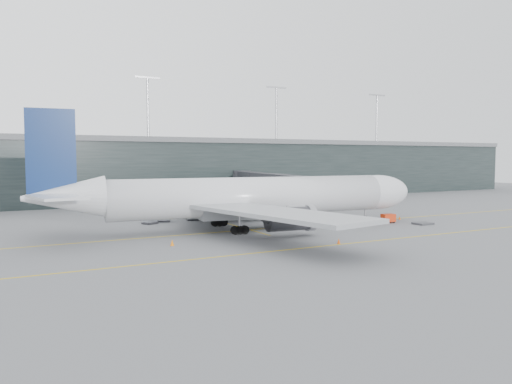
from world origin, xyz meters
name	(u,v)px	position (x,y,z in m)	size (l,w,h in m)	color
ground	(207,229)	(0.00, 0.00, 0.00)	(320.00, 320.00, 0.00)	slate
taxiline_a	(218,232)	(0.00, -4.00, 0.01)	(160.00, 0.25, 0.02)	gold
taxiline_b	(275,251)	(0.00, -20.00, 0.01)	(160.00, 0.25, 0.02)	gold
taxiline_lead_main	(191,213)	(5.00, 20.00, 0.01)	(0.25, 60.00, 0.02)	gold
terminal	(118,169)	(0.00, 58.00, 7.62)	(240.00, 36.00, 29.00)	black
main_aircraft	(249,197)	(5.45, -3.08, 4.68)	(59.53, 55.71, 16.68)	silver
jet_bridge	(264,181)	(23.81, 25.61, 5.51)	(8.19, 48.37, 7.36)	#2D2E32
gse_cart	(388,218)	(28.34, -7.63, 0.80)	(2.25, 1.60, 1.43)	red
baggage_dolly	(423,223)	(31.84, -11.66, 0.17)	(2.79, 2.23, 0.28)	#38393D
uld_a	(150,218)	(-6.06, 9.16, 1.03)	(2.69, 2.47, 1.97)	#313136
uld_b	(164,216)	(-3.27, 10.61, 1.00)	(2.54, 2.29, 1.90)	#313136
uld_c	(192,215)	(1.49, 10.07, 0.97)	(2.26, 1.92, 1.85)	#313136
cone_nose	(400,218)	(32.99, -5.39, 0.31)	(0.39, 0.39, 0.62)	orange
cone_wing_stbd	(339,241)	(9.26, -19.55, 0.33)	(0.41, 0.41, 0.65)	#F6580D
cone_wing_port	(229,216)	(8.17, 9.74, 0.40)	(0.50, 0.50, 0.80)	#FD540E
cone_tail	(172,243)	(-9.24, -11.32, 0.38)	(0.47, 0.47, 0.75)	orange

